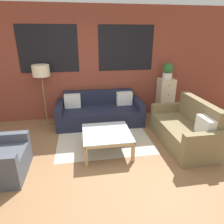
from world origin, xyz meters
TOP-DOWN VIEW (x-y plane):
  - ground_plane at (0.00, 0.00)m, footprint 16.00×16.00m
  - wall_back_brick at (0.00, 2.44)m, footprint 8.40×0.09m
  - rug at (0.19, 1.20)m, footprint 1.98×1.79m
  - couch_dark at (0.20, 1.95)m, footprint 2.11×0.88m
  - settee_vintage at (1.82, 0.62)m, footprint 0.80×1.65m
  - coffee_table at (0.19, 0.59)m, footprint 0.90×0.90m
  - floor_lamp at (-1.13, 2.13)m, footprint 0.40×0.40m
  - drawer_cabinet at (2.02, 2.17)m, footprint 0.40×0.40m
  - potted_plant at (2.02, 2.17)m, footprint 0.27×0.27m

SIDE VIEW (x-z plane):
  - ground_plane at x=0.00m, z-range 0.00..0.00m
  - rug at x=0.19m, z-range 0.00..0.00m
  - couch_dark at x=0.20m, z-range -0.11..0.67m
  - settee_vintage at x=1.82m, z-range -0.15..0.77m
  - coffee_table at x=0.19m, z-range 0.14..0.55m
  - drawer_cabinet at x=2.02m, z-range 0.00..1.04m
  - potted_plant at x=2.02m, z-range 1.04..1.45m
  - floor_lamp at x=-1.13m, z-range 0.54..2.02m
  - wall_back_brick at x=0.00m, z-range 0.01..2.81m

